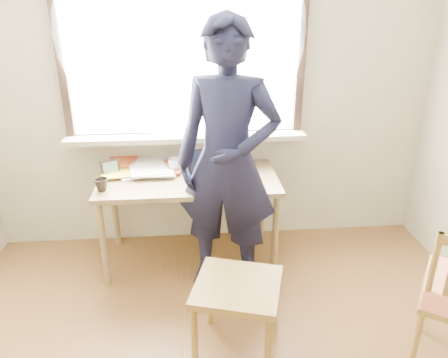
{
  "coord_description": "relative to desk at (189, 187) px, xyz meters",
  "views": [
    {
      "loc": [
        -0.19,
        -1.34,
        1.99
      ],
      "look_at": [
        0.01,
        0.95,
        0.98
      ],
      "focal_mm": 35.0,
      "sensor_mm": 36.0,
      "label": 1
    }
  ],
  "objects": [
    {
      "name": "mouse",
      "position": [
        0.46,
        -0.1,
        0.09
      ],
      "size": [
        0.1,
        0.07,
        0.04
      ],
      "primitive_type": "ellipsoid",
      "color": "black",
      "rests_on": "desk"
    },
    {
      "name": "work_chair",
      "position": [
        0.25,
        -0.99,
        -0.23
      ],
      "size": [
        0.58,
        0.56,
        0.48
      ],
      "color": "olive",
      "rests_on": "ground"
    },
    {
      "name": "desk",
      "position": [
        0.0,
        0.0,
        0.0
      ],
      "size": [
        1.32,
        0.66,
        0.71
      ],
      "color": "olive",
      "rests_on": "ground"
    },
    {
      "name": "person",
      "position": [
        0.26,
        -0.32,
        0.31
      ],
      "size": [
        0.79,
        0.63,
        1.88
      ],
      "primitive_type": "imported",
      "rotation": [
        0.0,
        0.0,
        -0.3
      ],
      "color": "black",
      "rests_on": "ground"
    },
    {
      "name": "laptop",
      "position": [
        0.17,
        -0.04,
        0.12
      ],
      "size": [
        0.38,
        0.35,
        0.22
      ],
      "color": "black",
      "rests_on": "desk"
    },
    {
      "name": "picture_frame",
      "position": [
        -0.58,
        0.1,
        0.13
      ],
      "size": [
        0.13,
        0.08,
        0.11
      ],
      "color": "black",
      "rests_on": "desk"
    },
    {
      "name": "book_a",
      "position": [
        -0.35,
        0.22,
        0.09
      ],
      "size": [
        0.33,
        0.35,
        0.03
      ],
      "primitive_type": "imported",
      "rotation": [
        0.0,
        0.0,
        0.61
      ],
      "color": "white",
      "rests_on": "desk"
    },
    {
      "name": "room_shell",
      "position": [
        0.17,
        -1.43,
        1.0
      ],
      "size": [
        3.52,
        4.02,
        2.61
      ],
      "color": "#B2AC8F",
      "rests_on": "ground"
    },
    {
      "name": "book_b",
      "position": [
        0.32,
        0.27,
        0.08
      ],
      "size": [
        0.21,
        0.27,
        0.02
      ],
      "primitive_type": "imported",
      "rotation": [
        0.0,
        0.0,
        -0.08
      ],
      "color": "white",
      "rests_on": "desk"
    },
    {
      "name": "desk_clutter",
      "position": [
        -0.41,
        0.14,
        0.1
      ],
      "size": [
        0.91,
        0.47,
        0.04
      ],
      "color": "yellow",
      "rests_on": "desk"
    },
    {
      "name": "mug_dark",
      "position": [
        -0.6,
        -0.17,
        0.12
      ],
      "size": [
        0.1,
        0.1,
        0.09
      ],
      "primitive_type": "imported",
      "rotation": [
        0.0,
        0.0,
        0.03
      ],
      "color": "black",
      "rests_on": "desk"
    },
    {
      "name": "mug_white",
      "position": [
        -0.09,
        0.14,
        0.12
      ],
      "size": [
        0.17,
        0.17,
        0.1
      ],
      "primitive_type": "imported",
      "rotation": [
        0.0,
        0.0,
        0.9
      ],
      "color": "white",
      "rests_on": "desk"
    }
  ]
}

